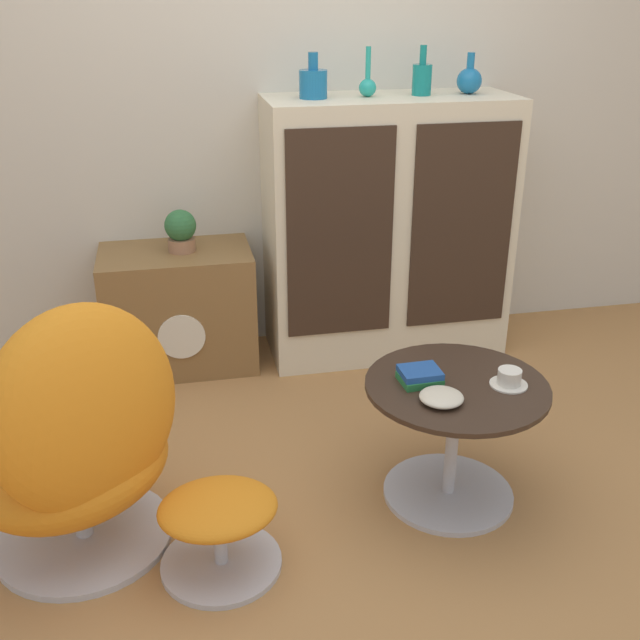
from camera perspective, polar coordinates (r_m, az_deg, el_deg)
The scene contains 15 objects.
ground_plane at distance 2.73m, azimuth 2.46°, elevation -14.35°, with size 12.00×12.00×0.00m, color #A87542.
wall_back at distance 3.66m, azimuth -3.29°, elevation 17.84°, with size 6.40×0.06×2.60m.
sideboard at distance 3.65m, azimuth 5.10°, elevation 6.89°, with size 1.15×0.48×1.25m.
tv_console at distance 3.64m, azimuth -10.68°, elevation 0.85°, with size 0.70×0.45×0.58m.
egg_chair at distance 2.46m, azimuth -17.83°, elevation -8.76°, with size 0.86×0.85×0.89m.
ottoman at distance 2.43m, azimuth -7.73°, elevation -14.93°, with size 0.39×0.39×0.27m.
coffee_table at distance 2.68m, azimuth 10.11°, elevation -8.21°, with size 0.63×0.63×0.46m.
vase_leftmost at distance 3.42m, azimuth -0.52°, elevation 17.64°, with size 0.12×0.12×0.19m.
vase_inner_left at distance 3.48m, azimuth 3.65°, elevation 17.48°, with size 0.08×0.08×0.21m.
vase_inner_right at distance 3.55m, azimuth 7.78°, elevation 17.79°, with size 0.09×0.09×0.21m.
vase_rightmost at distance 3.64m, azimuth 11.31°, elevation 17.50°, with size 0.11×0.11×0.18m.
potted_plant at distance 3.50m, azimuth -10.57°, elevation 6.75°, with size 0.14×0.14×0.20m.
teacup at distance 2.61m, azimuth 14.21°, elevation -4.38°, with size 0.13×0.13×0.06m.
book_stack at distance 2.57m, azimuth 7.62°, elevation -4.23°, with size 0.14×0.12×0.05m.
bowl at distance 2.47m, azimuth 9.23°, elevation -5.82°, with size 0.14×0.14×0.04m.
Camera 1 is at (-0.55, -2.07, 1.70)m, focal length 42.00 mm.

